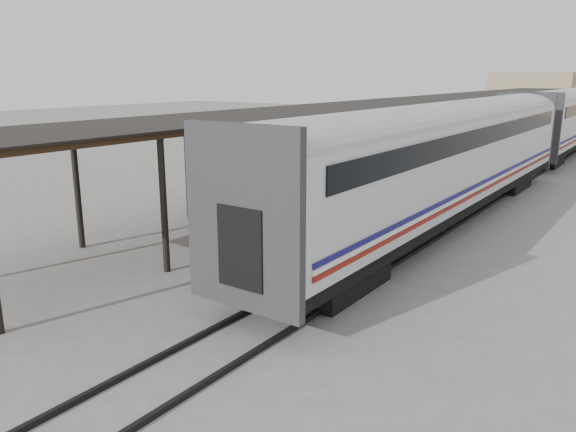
% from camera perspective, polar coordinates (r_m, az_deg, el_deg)
% --- Properties ---
extents(ground, '(160.00, 160.00, 0.00)m').
position_cam_1_polar(ground, '(17.43, -4.28, -4.67)').
color(ground, slate).
rests_on(ground, ground).
extents(train, '(3.45, 76.01, 4.01)m').
position_cam_1_polar(train, '(47.13, 26.66, 9.13)').
color(train, silver).
rests_on(train, ground).
extents(canopy, '(4.90, 64.30, 4.15)m').
position_cam_1_polar(canopy, '(39.27, 14.80, 11.35)').
color(canopy, '#422B19').
rests_on(canopy, ground).
extents(rails, '(1.54, 150.00, 0.12)m').
position_cam_1_polar(rails, '(47.56, 26.36, 5.99)').
color(rails, black).
rests_on(rails, ground).
extents(building_left, '(12.00, 8.00, 6.00)m').
position_cam_1_polar(building_left, '(96.91, 23.62, 11.46)').
color(building_left, tan).
rests_on(building_left, ground).
extents(baggage_cart, '(1.30, 2.43, 0.86)m').
position_cam_1_polar(baggage_cart, '(16.67, -1.86, -3.18)').
color(baggage_cart, brown).
rests_on(baggage_cart, ground).
extents(suitcase_stack, '(1.19, 1.09, 0.43)m').
position_cam_1_polar(suitcase_stack, '(16.89, -1.53, -1.62)').
color(suitcase_stack, '#333436').
rests_on(suitcase_stack, baggage_cart).
extents(luggage_tug, '(1.17, 1.60, 1.28)m').
position_cam_1_polar(luggage_tug, '(30.89, 10.15, 4.57)').
color(luggage_tug, maroon).
rests_on(luggage_tug, ground).
extents(porter, '(0.44, 0.61, 1.57)m').
position_cam_1_polar(porter, '(15.76, -2.60, -0.44)').
color(porter, navy).
rests_on(porter, baggage_cart).
extents(pedestrian, '(0.98, 0.41, 1.67)m').
position_cam_1_polar(pedestrian, '(30.09, 9.57, 4.82)').
color(pedestrian, black).
rests_on(pedestrian, ground).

